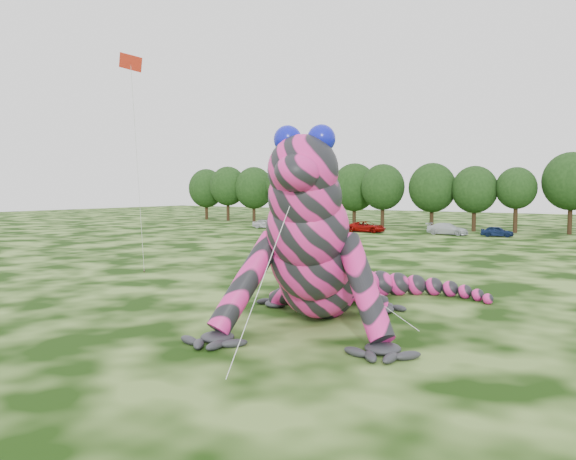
# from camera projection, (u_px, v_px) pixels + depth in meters

# --- Properties ---
(ground) EXTENTS (240.00, 240.00, 0.00)m
(ground) POSITION_uv_depth(u_px,v_px,m) (239.00, 311.00, 26.90)
(ground) COLOR #16330A
(ground) RESTS_ON ground
(inflatable_gecko) EXTENTS (18.76, 20.39, 8.34)m
(inflatable_gecko) POSITION_uv_depth(u_px,v_px,m) (323.00, 226.00, 25.61)
(inflatable_gecko) COLOR #E42588
(inflatable_gecko) RESTS_ON ground
(flying_kite) EXTENTS (3.71, 3.89, 14.45)m
(flying_kite) POSITION_uv_depth(u_px,v_px,m) (132.00, 78.00, 34.32)
(flying_kite) COLOR red
(flying_kite) RESTS_ON ground
(tree_0) EXTENTS (6.91, 6.22, 9.51)m
(tree_0) POSITION_uv_depth(u_px,v_px,m) (206.00, 194.00, 105.79)
(tree_0) COLOR black
(tree_0) RESTS_ON ground
(tree_1) EXTENTS (6.74, 6.07, 9.81)m
(tree_1) POSITION_uv_depth(u_px,v_px,m) (228.00, 194.00, 101.40)
(tree_1) COLOR black
(tree_1) RESTS_ON ground
(tree_2) EXTENTS (7.04, 6.34, 9.64)m
(tree_2) POSITION_uv_depth(u_px,v_px,m) (254.00, 194.00, 99.07)
(tree_2) COLOR black
(tree_2) RESTS_ON ground
(tree_3) EXTENTS (5.81, 5.23, 9.44)m
(tree_3) POSITION_uv_depth(u_px,v_px,m) (283.00, 195.00, 93.67)
(tree_3) COLOR black
(tree_3) RESTS_ON ground
(tree_4) EXTENTS (6.22, 5.60, 9.06)m
(tree_4) POSITION_uv_depth(u_px,v_px,m) (319.00, 197.00, 91.72)
(tree_4) COLOR black
(tree_4) RESTS_ON ground
(tree_5) EXTENTS (7.16, 6.44, 9.80)m
(tree_5) POSITION_uv_depth(u_px,v_px,m) (354.00, 195.00, 87.90)
(tree_5) COLOR black
(tree_5) RESTS_ON ground
(tree_6) EXTENTS (6.52, 5.86, 9.49)m
(tree_6) POSITION_uv_depth(u_px,v_px,m) (383.00, 196.00, 83.40)
(tree_6) COLOR black
(tree_6) RESTS_ON ground
(tree_7) EXTENTS (6.68, 6.01, 9.48)m
(tree_7) POSITION_uv_depth(u_px,v_px,m) (432.00, 196.00, 79.40)
(tree_7) COLOR black
(tree_7) RESTS_ON ground
(tree_8) EXTENTS (6.14, 5.53, 8.94)m
(tree_8) POSITION_uv_depth(u_px,v_px,m) (474.00, 199.00, 76.36)
(tree_8) COLOR black
(tree_8) RESTS_ON ground
(tree_9) EXTENTS (5.27, 4.74, 8.68)m
(tree_9) POSITION_uv_depth(u_px,v_px,m) (516.00, 200.00, 73.78)
(tree_9) COLOR black
(tree_9) RESTS_ON ground
(tree_10) EXTENTS (7.09, 6.38, 10.50)m
(tree_10) POSITION_uv_depth(u_px,v_px,m) (571.00, 193.00, 71.27)
(tree_10) COLOR black
(tree_10) RESTS_ON ground
(car_0) EXTENTS (4.16, 2.21, 1.35)m
(car_0) POSITION_uv_depth(u_px,v_px,m) (266.00, 224.00, 82.44)
(car_0) COLOR silver
(car_0) RESTS_ON ground
(car_1) EXTENTS (4.40, 2.14, 1.39)m
(car_1) POSITION_uv_depth(u_px,v_px,m) (326.00, 224.00, 80.51)
(car_1) COLOR black
(car_1) RESTS_ON ground
(car_2) EXTENTS (5.23, 2.48, 1.44)m
(car_2) POSITION_uv_depth(u_px,v_px,m) (367.00, 227.00, 75.18)
(car_2) COLOR #8B0905
(car_2) RESTS_ON ground
(car_3) EXTENTS (5.16, 2.12, 1.49)m
(car_3) POSITION_uv_depth(u_px,v_px,m) (447.00, 229.00, 71.04)
(car_3) COLOR silver
(car_3) RESTS_ON ground
(car_4) EXTENTS (3.93, 1.90, 1.29)m
(car_4) POSITION_uv_depth(u_px,v_px,m) (497.00, 231.00, 68.07)
(car_4) COLOR #101F46
(car_4) RESTS_ON ground
(spectator_1) EXTENTS (0.90, 0.71, 1.81)m
(spectator_1) POSITION_uv_depth(u_px,v_px,m) (312.00, 244.00, 50.36)
(spectator_1) COLOR gray
(spectator_1) RESTS_ON ground
(spectator_4) EXTENTS (0.81, 0.95, 1.64)m
(spectator_4) POSITION_uv_depth(u_px,v_px,m) (271.00, 232.00, 64.98)
(spectator_4) COLOR gray
(spectator_4) RESTS_ON ground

